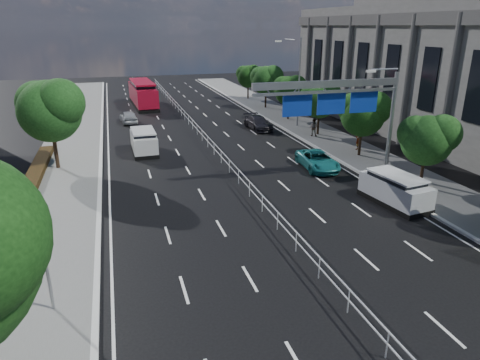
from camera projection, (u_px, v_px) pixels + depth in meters
name	position (u px, v px, depth m)	size (l,w,h in m)	color
ground	(310.00, 269.00, 18.83)	(160.00, 160.00, 0.00)	black
sidewalk_near	(25.00, 315.00, 15.72)	(5.00, 140.00, 0.14)	slate
kerb_near	(96.00, 303.00, 16.39)	(0.25, 140.00, 0.15)	silver
kerb_far	(476.00, 240.00, 21.22)	(0.25, 140.00, 0.15)	silver
median_fence	(204.00, 137.00, 38.93)	(0.05, 85.00, 1.02)	silver
toilet_sign	(28.00, 243.00, 14.89)	(1.62, 0.18, 4.34)	gray
overhead_gantry	(343.00, 99.00, 27.78)	(10.24, 0.38, 7.45)	gray
streetlight_far	(297.00, 77.00, 43.30)	(2.78, 2.40, 9.00)	gray
civic_hall	(435.00, 66.00, 42.88)	(14.40, 36.00, 14.35)	slate
near_tree_back	(50.00, 108.00, 30.26)	(4.84, 4.51, 6.69)	black
far_tree_c	(428.00, 138.00, 26.96)	(3.52, 3.28, 4.94)	black
far_tree_d	(364.00, 112.00, 33.63)	(3.85, 3.59, 5.34)	black
far_tree_e	(320.00, 99.00, 40.44)	(3.63, 3.38, 5.13)	black
far_tree_f	(289.00, 89.00, 47.22)	(3.52, 3.28, 5.02)	black
far_tree_g	(266.00, 79.00, 53.89)	(3.96, 3.69, 5.45)	black
far_tree_h	(248.00, 75.00, 60.76)	(3.41, 3.18, 4.91)	black
white_minivan	(144.00, 142.00, 35.71)	(2.01, 4.51, 1.94)	black
red_bus	(143.00, 93.00, 56.28)	(3.13, 10.99, 3.25)	black
near_car_silver	(129.00, 117.00, 46.75)	(1.60, 3.98, 1.36)	#95979B
near_car_dark	(138.00, 82.00, 74.47)	(1.73, 4.97, 1.64)	black
silver_minivan	(395.00, 190.00, 25.37)	(2.48, 4.68, 1.86)	black
parked_car_teal	(318.00, 160.00, 31.78)	(2.15, 4.67, 1.30)	#196E70
parked_car_dark	(258.00, 123.00, 43.92)	(1.87, 4.61, 1.34)	black
pedestrian_a	(359.00, 139.00, 36.15)	(0.67, 0.44, 1.83)	gray
pedestrian_b	(313.00, 127.00, 40.60)	(0.80, 0.63, 1.65)	gray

